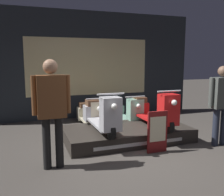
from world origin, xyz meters
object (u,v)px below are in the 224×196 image
Objects in this scene: person_left_browsing at (52,105)px; person_right_browsing at (222,99)px; price_sign_board at (157,132)px; scooter_display_left at (101,115)px; scooter_backrow_0 at (90,115)px; scooter_display_right at (153,111)px; scooter_backrow_1 at (125,112)px.

person_right_browsing is at bearing -0.00° from person_left_browsing.
scooter_display_left is at bearing 135.75° from price_sign_board.
scooter_backrow_0 reaches higher than price_sign_board.
person_left_browsing is 2.20× the size of price_sign_board.
scooter_display_left reaches higher than scooter_backrow_0.
scooter_display_left and scooter_display_right have the same top height.
scooter_display_left is 1.00× the size of scooter_backrow_1.
scooter_backrow_1 is at bearing 118.75° from person_right_browsing.
person_left_browsing is at bearing -134.78° from scooter_backrow_1.
scooter_display_left is 1.00× the size of person_left_browsing.
scooter_display_left is at bearing -130.05° from scooter_backrow_1.
person_right_browsing reaches higher than scooter_display_left.
price_sign_board is at bearing -113.37° from scooter_display_right.
scooter_backrow_0 is 2.27m from price_sign_board.
scooter_display_left is 1.23m from scooter_display_right.
scooter_display_right is at bearing 0.00° from scooter_display_left.
scooter_display_right reaches higher than scooter_backrow_1.
person_left_browsing reaches higher than scooter_display_right.
person_right_browsing is (1.07, -0.89, 0.35)m from scooter_display_right.
person_left_browsing is (-2.17, -2.19, 0.72)m from scooter_backrow_1.
person_left_browsing reaches higher than scooter_display_left.
scooter_display_right is 0.94m from price_sign_board.
person_right_browsing is at bearing -61.25° from scooter_backrow_1.
price_sign_board is (-0.23, -2.14, 0.07)m from scooter_backrow_1.
scooter_display_left reaches higher than scooter_backrow_1.
scooter_backrow_1 is at bearing 95.98° from scooter_display_right.
price_sign_board is at bearing 1.58° from person_left_browsing.
price_sign_board is (0.76, -2.14, 0.07)m from scooter_backrow_0.
scooter_display_left is at bearing 39.52° from person_left_browsing.
scooter_display_right is at bearing -49.17° from scooter_backrow_0.
scooter_backrow_0 is at bearing 109.52° from price_sign_board.
person_right_browsing is 1.54m from price_sign_board.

